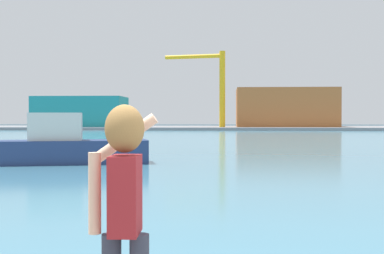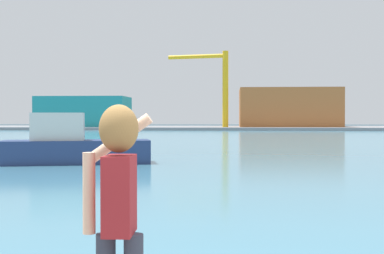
{
  "view_description": "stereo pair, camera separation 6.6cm",
  "coord_description": "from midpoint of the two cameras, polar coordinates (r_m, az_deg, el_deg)",
  "views": [
    {
      "loc": [
        -0.12,
        -3.38,
        2.14
      ],
      "look_at": [
        -0.77,
        6.58,
        1.96
      ],
      "focal_mm": 49.25,
      "sensor_mm": 36.0,
      "label": 1
    },
    {
      "loc": [
        -0.05,
        -3.37,
        2.14
      ],
      "look_at": [
        -0.77,
        6.58,
        1.96
      ],
      "focal_mm": 49.25,
      "sensor_mm": 36.0,
      "label": 2
    }
  ],
  "objects": [
    {
      "name": "harbor_water",
      "position": [
        55.41,
        3.84,
        -1.17
      ],
      "size": [
        140.0,
        100.0,
        0.02
      ],
      "primitive_type": "cube",
      "color": "teal",
      "rests_on": "ground_plane"
    },
    {
      "name": "port_crane",
      "position": [
        90.93,
        2.4,
        5.11
      ],
      "size": [
        10.58,
        2.94,
        13.04
      ],
      "color": "yellow",
      "rests_on": "far_shore_dock"
    },
    {
      "name": "ground_plane",
      "position": [
        53.42,
        3.84,
        -1.26
      ],
      "size": [
        220.0,
        220.0,
        0.0
      ],
      "primitive_type": "plane",
      "color": "#334751"
    },
    {
      "name": "boat_moored",
      "position": [
        24.82,
        -13.13,
        -2.01
      ],
      "size": [
        6.95,
        3.48,
        2.33
      ],
      "rotation": [
        0.0,
        0.0,
        0.24
      ],
      "color": "navy",
      "rests_on": "harbor_water"
    },
    {
      "name": "warehouse_left",
      "position": [
        96.48,
        -11.98,
        1.63
      ],
      "size": [
        15.73,
        8.82,
        5.36
      ],
      "primitive_type": "cube",
      "color": "teal",
      "rests_on": "far_shore_dock"
    },
    {
      "name": "warehouse_right",
      "position": [
        96.51,
        10.04,
        2.07
      ],
      "size": [
        17.52,
        11.91,
        6.83
      ],
      "primitive_type": "cube",
      "color": "#B26633",
      "rests_on": "far_shore_dock"
    },
    {
      "name": "far_shore_dock",
      "position": [
        95.39,
        3.8,
        -0.1
      ],
      "size": [
        140.0,
        20.0,
        0.5
      ],
      "primitive_type": "cube",
      "color": "gray",
      "rests_on": "ground_plane"
    },
    {
      "name": "person_photographer",
      "position": [
        3.8,
        -7.89,
        -7.79
      ],
      "size": [
        0.53,
        0.55,
        1.74
      ],
      "rotation": [
        0.0,
        0.0,
        1.6
      ],
      "color": "#2D3342",
      "rests_on": "quay_promenade"
    }
  ]
}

